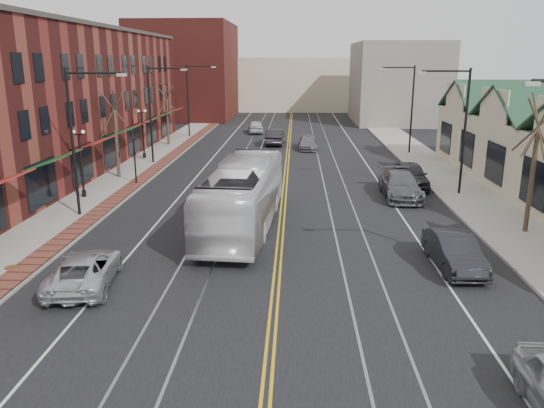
# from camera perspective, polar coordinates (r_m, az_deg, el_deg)

# --- Properties ---
(ground) EXTENTS (160.00, 160.00, 0.00)m
(ground) POSITION_cam_1_polar(r_m,az_deg,el_deg) (15.06, -0.61, -19.62)
(ground) COLOR black
(ground) RESTS_ON ground
(sidewalk_left) EXTENTS (4.00, 120.00, 0.15)m
(sidewalk_left) POSITION_cam_1_polar(r_m,az_deg,el_deg) (35.78, -18.33, 0.64)
(sidewalk_left) COLOR gray
(sidewalk_left) RESTS_ON ground
(sidewalk_right) EXTENTS (4.00, 120.00, 0.15)m
(sidewalk_right) POSITION_cam_1_polar(r_m,az_deg,el_deg) (35.30, 21.13, 0.20)
(sidewalk_right) COLOR gray
(sidewalk_right) RESTS_ON ground
(building_left) EXTENTS (10.00, 50.00, 11.00)m
(building_left) POSITION_cam_1_polar(r_m,az_deg,el_deg) (44.11, -24.37, 9.86)
(building_left) COLOR maroon
(building_left) RESTS_ON ground
(backdrop_left) EXTENTS (14.00, 18.00, 14.00)m
(backdrop_left) POSITION_cam_1_polar(r_m,az_deg,el_deg) (84.03, -9.19, 13.94)
(backdrop_left) COLOR maroon
(backdrop_left) RESTS_ON ground
(backdrop_mid) EXTENTS (22.00, 14.00, 9.00)m
(backdrop_mid) POSITION_cam_1_polar(r_m,az_deg,el_deg) (97.43, 2.18, 12.80)
(backdrop_mid) COLOR #C4B997
(backdrop_mid) RESTS_ON ground
(backdrop_right) EXTENTS (12.00, 16.00, 11.00)m
(backdrop_right) POSITION_cam_1_polar(r_m,az_deg,el_deg) (78.71, 13.33, 12.57)
(backdrop_right) COLOR slate
(backdrop_right) RESTS_ON ground
(streetlight_l_1) EXTENTS (3.33, 0.25, 8.00)m
(streetlight_l_1) POSITION_cam_1_polar(r_m,az_deg,el_deg) (30.89, -20.01, 7.66)
(streetlight_l_1) COLOR black
(streetlight_l_1) RESTS_ON sidewalk_left
(streetlight_l_2) EXTENTS (3.33, 0.25, 8.00)m
(streetlight_l_2) POSITION_cam_1_polar(r_m,az_deg,el_deg) (46.01, -12.46, 10.41)
(streetlight_l_2) COLOR black
(streetlight_l_2) RESTS_ON sidewalk_left
(streetlight_l_3) EXTENTS (3.33, 0.25, 8.00)m
(streetlight_l_3) POSITION_cam_1_polar(r_m,az_deg,el_deg) (61.58, -8.64, 11.72)
(streetlight_l_3) COLOR black
(streetlight_l_3) RESTS_ON sidewalk_left
(streetlight_r_1) EXTENTS (3.33, 0.25, 8.00)m
(streetlight_r_1) POSITION_cam_1_polar(r_m,az_deg,el_deg) (36.04, 19.44, 8.67)
(streetlight_r_1) COLOR black
(streetlight_r_1) RESTS_ON sidewalk_right
(streetlight_r_2) EXTENTS (3.33, 0.25, 8.00)m
(streetlight_r_2) POSITION_cam_1_polar(r_m,az_deg,el_deg) (51.52, 14.38, 10.77)
(streetlight_r_2) COLOR black
(streetlight_r_2) RESTS_ON sidewalk_right
(lamppost_l_2) EXTENTS (0.84, 0.28, 4.27)m
(lamppost_l_2) POSITION_cam_1_polar(r_m,az_deg,el_deg) (35.63, -19.82, 3.96)
(lamppost_l_2) COLOR black
(lamppost_l_2) RESTS_ON sidewalk_left
(lamppost_l_3) EXTENTS (0.84, 0.28, 4.27)m
(lamppost_l_3) POSITION_cam_1_polar(r_m,az_deg,el_deg) (48.69, -13.69, 7.24)
(lamppost_l_3) COLOR black
(lamppost_l_3) RESTS_ON sidewalk_left
(tree_left_near) EXTENTS (1.78, 1.37, 6.48)m
(tree_left_near) POSITION_cam_1_polar(r_m,az_deg,el_deg) (40.87, -16.46, 7.45)
(tree_left_near) COLOR #382B21
(tree_left_near) RESTS_ON sidewalk_left
(tree_left_far) EXTENTS (1.66, 1.28, 6.02)m
(tree_left_far) POSITION_cam_1_polar(r_m,az_deg,el_deg) (56.17, -11.21, 9.49)
(tree_left_far) COLOR #382B21
(tree_left_far) RESTS_ON sidewalk_left
(tree_right_mid) EXTENTS (1.90, 1.46, 6.93)m
(tree_right_mid) POSITION_cam_1_polar(r_m,az_deg,el_deg) (29.27, 26.35, 4.09)
(tree_right_mid) COLOR #382B21
(tree_right_mid) RESTS_ON sidewalk_right
(manhole_far) EXTENTS (0.60, 0.60, 0.02)m
(manhole_far) POSITION_cam_1_polar(r_m,az_deg,el_deg) (25.03, -26.19, -6.14)
(manhole_far) COLOR #592D19
(manhole_far) RESTS_ON sidewalk_left
(traffic_signal) EXTENTS (0.18, 0.15, 3.80)m
(traffic_signal) POSITION_cam_1_polar(r_m,az_deg,el_deg) (38.57, -14.59, 5.40)
(traffic_signal) COLOR black
(traffic_signal) RESTS_ON sidewalk_left
(transit_bus) EXTENTS (3.75, 12.64, 3.47)m
(transit_bus) POSITION_cam_1_polar(r_m,az_deg,el_deg) (27.78, -3.11, 0.89)
(transit_bus) COLOR silver
(transit_bus) RESTS_ON ground
(parked_suv) EXTENTS (2.87, 5.13, 1.36)m
(parked_suv) POSITION_cam_1_polar(r_m,az_deg,el_deg) (22.15, -19.51, -6.67)
(parked_suv) COLOR #B8BBBF
(parked_suv) RESTS_ON ground
(parked_car_b) EXTENTS (1.78, 4.63, 1.50)m
(parked_car_b) POSITION_cam_1_polar(r_m,az_deg,el_deg) (23.88, 19.01, -4.85)
(parked_car_b) COLOR black
(parked_car_b) RESTS_ON ground
(parked_car_c) EXTENTS (2.37, 5.67, 1.64)m
(parked_car_c) POSITION_cam_1_polar(r_m,az_deg,el_deg) (35.11, 13.65, 1.97)
(parked_car_c) COLOR #595A5F
(parked_car_c) RESTS_ON ground
(parked_car_d) EXTENTS (2.13, 5.10, 1.72)m
(parked_car_d) POSITION_cam_1_polar(r_m,az_deg,el_deg) (38.20, 14.66, 3.03)
(parked_car_d) COLOR black
(parked_car_d) RESTS_ON ground
(distant_car_left) EXTENTS (1.97, 5.09, 1.65)m
(distant_car_left) POSITION_cam_1_polar(r_m,az_deg,el_deg) (56.02, 0.34, 7.24)
(distant_car_left) COLOR black
(distant_car_left) RESTS_ON ground
(distant_car_right) EXTENTS (1.89, 4.45, 1.28)m
(distant_car_right) POSITION_cam_1_polar(r_m,az_deg,el_deg) (53.07, 3.84, 6.56)
(distant_car_right) COLOR slate
(distant_car_right) RESTS_ON ground
(distant_car_far) EXTENTS (2.37, 4.72, 1.54)m
(distant_car_far) POSITION_cam_1_polar(r_m,az_deg,el_deg) (65.24, -1.79, 8.32)
(distant_car_far) COLOR silver
(distant_car_far) RESTS_ON ground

